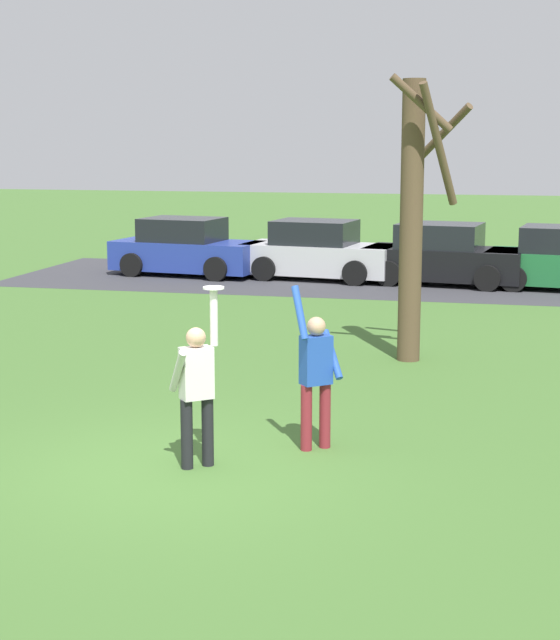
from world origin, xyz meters
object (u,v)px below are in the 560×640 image
Objects in this scene: parked_car_blue at (186,249)px; parked_car_silver at (318,252)px; frisbee_disc at (214,288)px; bare_tree_tall at (414,212)px; person_defender at (316,371)px; person_catcher at (197,385)px; parked_car_black at (443,256)px.

parked_car_silver is (3.76, 0.01, 0.00)m from parked_car_blue.
frisbee_disc is 6.43m from bare_tree_tall.
frisbee_disc is at bearing -0.00° from person_defender.
frisbee_disc is at bearing -63.06° from parked_car_blue.
person_defender reaches higher than parked_car_blue.
person_defender is at bearing 39.72° from frisbee_disc.
parked_car_blue is (-6.66, 15.10, -0.25)m from person_defender.
parked_car_blue is at bearing 69.01° from person_catcher.
person_defender is 16.50m from parked_car_blue.
person_defender is at bearing -96.60° from bare_tree_tall.
parked_car_silver is 1.00× the size of parked_car_black.
person_defender is at bearing -58.71° from parked_car_blue.
person_catcher reaches higher than parked_car_silver.
person_defender is 8.47× the size of frisbee_disc.
bare_tree_tall reaches higher than parked_car_blue.
person_catcher is 6.78m from bare_tree_tall.
person_catcher reaches higher than parked_car_blue.
parked_car_blue is 7.14m from parked_car_black.
person_defender is at bearing 0.00° from person_catcher.
frisbee_disc is 16.13m from parked_car_silver.
parked_car_blue is at bearing -174.29° from parked_car_black.
parked_car_black is at bearing 5.71° from parked_car_blue.
parked_car_blue is (-5.46, 16.09, -0.25)m from person_catcher.
parked_car_black is 9.70m from bare_tree_tall.
frisbee_disc reaches higher than parked_car_silver.
parked_car_blue and parked_car_black have the same top height.
bare_tree_tall is at bearing -62.70° from parked_car_silver.
parked_car_black is (0.48, 14.87, -0.25)m from person_defender.
bare_tree_tall reaches higher than person_defender.
parked_car_silver is at bearing 109.81° from bare_tree_tall.
parked_car_silver is at bearing -118.86° from person_defender.
parked_car_black is at bearing 3.53° from parked_car_silver.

